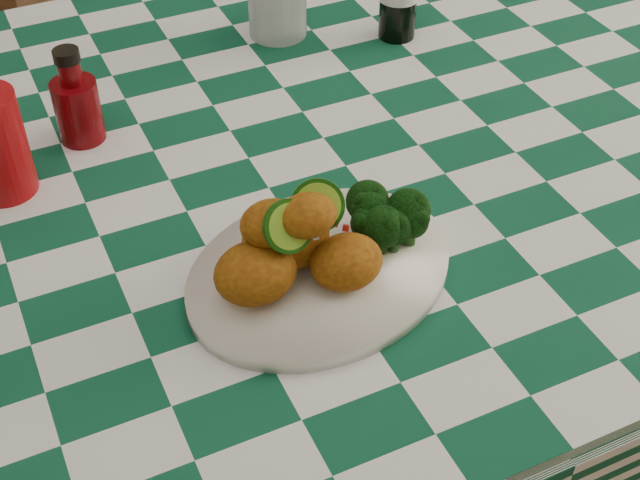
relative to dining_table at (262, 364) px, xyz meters
name	(u,v)px	position (x,y,z in m)	size (l,w,h in m)	color
dining_table	(262,364)	(0.00, 0.00, 0.00)	(1.66, 1.06, 0.79)	#0D4A2F
plate	(320,272)	(-0.01, -0.23, 0.40)	(0.30, 0.23, 0.02)	white
fried_chicken_pile	(304,235)	(-0.03, -0.23, 0.46)	(0.16, 0.12, 0.10)	#A35F0F
broccoli_side	(384,217)	(0.07, -0.22, 0.44)	(0.08, 0.08, 0.06)	black
ketchup_bottle	(75,95)	(-0.17, 0.13, 0.46)	(0.06, 0.06, 0.13)	#610408
wooden_chair_right	(279,41)	(0.34, 0.73, 0.10)	(0.45, 0.48, 1.00)	#472814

